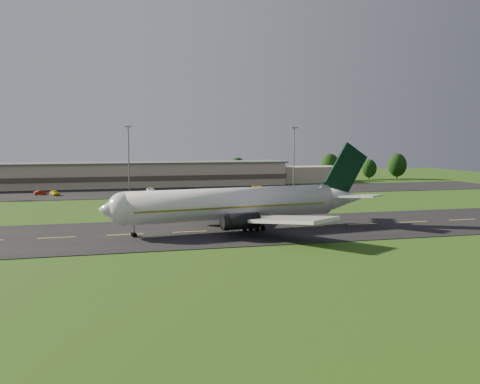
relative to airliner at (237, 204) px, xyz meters
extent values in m
plane|color=#214210|center=(-19.49, -0.11, -4.66)|extent=(360.00, 360.00, 0.00)
cube|color=black|center=(-19.49, -0.11, -4.61)|extent=(220.00, 30.00, 0.10)
cube|color=black|center=(-19.49, 71.89, -4.61)|extent=(260.00, 30.00, 0.10)
cylinder|color=silver|center=(-0.85, -0.11, 0.14)|extent=(38.41, 10.60, 5.60)
sphere|color=silver|center=(-19.68, -2.64, 0.14)|extent=(5.60, 5.60, 5.60)
cone|color=silver|center=(-21.66, -2.91, 0.14)|extent=(4.68, 5.86, 5.38)
cone|color=silver|center=(21.45, 2.88, 0.14)|extent=(9.65, 6.64, 5.49)
cube|color=olive|center=(-1.34, -0.18, -0.21)|extent=(35.44, 10.24, 0.28)
cube|color=black|center=(-20.27, -2.72, 0.69)|extent=(2.38, 3.24, 0.65)
cube|color=silver|center=(4.08, -10.55, -1.36)|extent=(15.91, 19.83, 2.20)
cube|color=silver|center=(1.16, 11.25, -1.36)|extent=(12.06, 20.18, 2.20)
cube|color=silver|center=(22.12, -2.08, 1.04)|extent=(8.20, 9.24, 0.91)
cube|color=silver|center=(20.79, 7.83, 1.04)|extent=(6.71, 9.36, 0.91)
cube|color=black|center=(19.97, 2.68, 1.94)|extent=(5.03, 1.21, 3.00)
cube|color=black|center=(22.44, 3.01, 5.64)|extent=(9.41, 1.70, 10.55)
cylinder|color=black|center=(-1.27, -8.24, -1.76)|extent=(5.91, 3.42, 2.70)
cylinder|color=black|center=(-3.40, 7.62, -1.76)|extent=(5.91, 3.42, 2.70)
cube|color=tan|center=(-19.49, 95.89, -0.66)|extent=(120.00, 15.00, 8.00)
cube|color=#4C4438|center=(-19.49, 95.89, -1.46)|extent=(121.00, 15.40, 1.60)
cube|color=#595B60|center=(-19.49, 95.89, 3.49)|extent=(122.00, 16.00, 0.50)
cube|color=tan|center=(50.51, 97.89, -1.66)|extent=(28.00, 11.00, 6.00)
cylinder|color=gray|center=(-14.49, 79.89, 5.34)|extent=(0.44, 0.44, 20.00)
cube|color=gray|center=(-14.49, 79.89, 15.44)|extent=(2.40, 1.20, 0.50)
cylinder|color=gray|center=(40.51, 79.89, 5.34)|extent=(0.44, 0.44, 20.00)
cube|color=gray|center=(40.51, 79.89, 15.44)|extent=(2.40, 1.20, 0.50)
cylinder|color=black|center=(-55.80, 104.39, -3.50)|extent=(0.56, 0.56, 2.32)
ellipsoid|color=black|center=(-55.80, 104.39, -0.67)|extent=(5.41, 5.41, 6.76)
cylinder|color=black|center=(27.03, 104.62, -3.19)|extent=(0.56, 0.56, 2.95)
ellipsoid|color=black|center=(27.03, 104.62, 0.42)|extent=(6.89, 6.89, 8.61)
cylinder|color=black|center=(43.67, 105.68, -3.40)|extent=(0.56, 0.56, 2.53)
ellipsoid|color=black|center=(43.67, 105.68, -0.31)|extent=(5.90, 5.90, 7.37)
cylinder|color=black|center=(65.58, 105.87, -3.00)|extent=(0.56, 0.56, 3.32)
ellipsoid|color=black|center=(65.58, 105.87, 1.05)|extent=(7.74, 7.74, 9.67)
cylinder|color=black|center=(83.00, 105.92, -3.39)|extent=(0.56, 0.56, 2.55)
ellipsoid|color=black|center=(83.00, 105.92, -0.27)|extent=(5.95, 5.95, 7.44)
cylinder|color=black|center=(95.27, 105.23, -3.02)|extent=(0.56, 0.56, 3.29)
ellipsoid|color=black|center=(95.27, 105.23, 1.01)|extent=(7.68, 7.68, 9.60)
imported|color=yellow|center=(-36.09, 70.33, -3.82)|extent=(3.32, 4.69, 1.48)
imported|color=#A21A0A|center=(-40.28, 73.22, -3.97)|extent=(3.81, 2.25, 1.19)
imported|color=white|center=(-8.55, 72.31, -3.84)|extent=(2.76, 5.34, 1.44)
imported|color=#F0AE0E|center=(25.47, 69.11, -3.80)|extent=(5.60, 4.32, 1.51)
camera|label=1|loc=(-23.41, -90.94, 11.32)|focal=40.00mm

